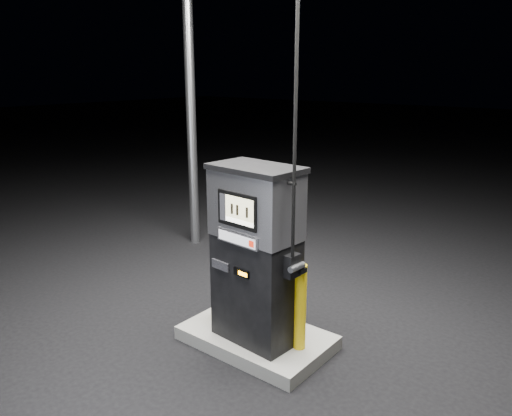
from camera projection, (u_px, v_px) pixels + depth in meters
The scene contains 5 objects.
ground at pixel (257, 343), 5.58m from camera, with size 80.00×80.00×0.00m, color black.
pump_island at pixel (257, 337), 5.56m from camera, with size 1.60×1.00×0.15m, color slate.
fuel_dispenser at pixel (256, 253), 5.16m from camera, with size 1.06×0.63×3.93m.
bollard_left at pixel (220, 281), 5.76m from camera, with size 0.12×0.12×0.90m, color yellow.
bollard_right at pixel (300, 307), 5.10m from camera, with size 0.12×0.12×0.93m, color yellow.
Camera 1 is at (3.11, -3.89, 2.95)m, focal length 35.00 mm.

